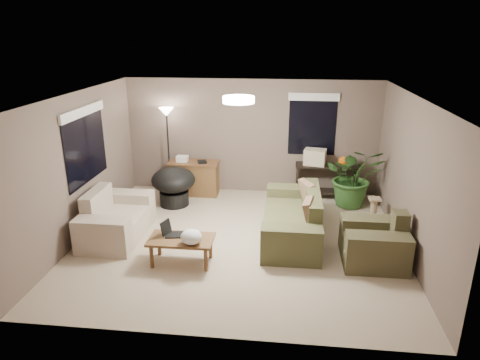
# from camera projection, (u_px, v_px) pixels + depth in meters

# --- Properties ---
(room_shell) EXTENTS (5.50, 5.50, 5.50)m
(room_shell) POSITION_uv_depth(u_px,v_px,m) (239.00, 173.00, 7.02)
(room_shell) COLOR #C2A990
(room_shell) RESTS_ON ground
(main_sofa) EXTENTS (0.95, 2.20, 0.85)m
(main_sofa) POSITION_uv_depth(u_px,v_px,m) (294.00, 221.00, 7.51)
(main_sofa) COLOR #4C4D2E
(main_sofa) RESTS_ON ground
(throw_pillows) EXTENTS (0.40, 1.39, 0.47)m
(throw_pillows) POSITION_uv_depth(u_px,v_px,m) (309.00, 203.00, 7.37)
(throw_pillows) COLOR #8C7251
(throw_pillows) RESTS_ON main_sofa
(loveseat) EXTENTS (0.90, 1.60, 0.85)m
(loveseat) POSITION_uv_depth(u_px,v_px,m) (115.00, 220.00, 7.52)
(loveseat) COLOR beige
(loveseat) RESTS_ON ground
(armchair) EXTENTS (0.95, 1.00, 0.85)m
(armchair) POSITION_uv_depth(u_px,v_px,m) (375.00, 244.00, 6.69)
(armchair) COLOR #47432B
(armchair) RESTS_ON ground
(coffee_table) EXTENTS (1.00, 0.55, 0.42)m
(coffee_table) POSITION_uv_depth(u_px,v_px,m) (181.00, 242.00, 6.62)
(coffee_table) COLOR brown
(coffee_table) RESTS_ON ground
(laptop) EXTENTS (0.41, 0.28, 0.24)m
(laptop) POSITION_uv_depth(u_px,v_px,m) (172.00, 232.00, 6.69)
(laptop) COLOR black
(laptop) RESTS_ON coffee_table
(plastic_bag) EXTENTS (0.35, 0.33, 0.23)m
(plastic_bag) POSITION_uv_depth(u_px,v_px,m) (191.00, 237.00, 6.40)
(plastic_bag) COLOR white
(plastic_bag) RESTS_ON coffee_table
(desk) EXTENTS (1.10, 0.50, 0.75)m
(desk) POSITION_uv_depth(u_px,v_px,m) (194.00, 178.00, 9.45)
(desk) COLOR brown
(desk) RESTS_ON ground
(desk_papers) EXTENTS (0.70, 0.29, 0.12)m
(desk_papers) POSITION_uv_depth(u_px,v_px,m) (186.00, 159.00, 9.31)
(desk_papers) COLOR silver
(desk_papers) RESTS_ON desk
(console_table) EXTENTS (1.30, 0.40, 0.75)m
(console_table) POSITION_uv_depth(u_px,v_px,m) (325.00, 179.00, 9.21)
(console_table) COLOR black
(console_table) RESTS_ON ground
(pumpkin) EXTENTS (0.24, 0.24, 0.19)m
(pumpkin) POSITION_uv_depth(u_px,v_px,m) (343.00, 161.00, 9.04)
(pumpkin) COLOR orange
(pumpkin) RESTS_ON console_table
(cardboard_box) EXTENTS (0.50, 0.42, 0.33)m
(cardboard_box) POSITION_uv_depth(u_px,v_px,m) (315.00, 157.00, 9.08)
(cardboard_box) COLOR beige
(cardboard_box) RESTS_ON console_table
(papasan_chair) EXTENTS (1.04, 1.04, 0.80)m
(papasan_chair) POSITION_uv_depth(u_px,v_px,m) (174.00, 184.00, 8.82)
(papasan_chair) COLOR black
(papasan_chair) RESTS_ON ground
(floor_lamp) EXTENTS (0.32, 0.32, 1.91)m
(floor_lamp) POSITION_uv_depth(u_px,v_px,m) (167.00, 122.00, 9.16)
(floor_lamp) COLOR black
(floor_lamp) RESTS_ON ground
(ceiling_fixture) EXTENTS (0.50, 0.50, 0.10)m
(ceiling_fixture) POSITION_uv_depth(u_px,v_px,m) (239.00, 100.00, 6.62)
(ceiling_fixture) COLOR white
(ceiling_fixture) RESTS_ON room_shell
(houseplant) EXTENTS (1.15, 1.28, 0.99)m
(houseplant) POSITION_uv_depth(u_px,v_px,m) (353.00, 183.00, 8.78)
(houseplant) COLOR #2D5923
(houseplant) RESTS_ON ground
(cat_scratching_post) EXTENTS (0.32, 0.32, 0.50)m
(cat_scratching_post) POSITION_uv_depth(u_px,v_px,m) (373.00, 212.00, 8.06)
(cat_scratching_post) COLOR tan
(cat_scratching_post) RESTS_ON ground
(window_left) EXTENTS (0.05, 1.56, 1.33)m
(window_left) POSITION_uv_depth(u_px,v_px,m) (84.00, 132.00, 7.41)
(window_left) COLOR black
(window_left) RESTS_ON room_shell
(window_back) EXTENTS (1.06, 0.05, 1.33)m
(window_back) POSITION_uv_depth(u_px,v_px,m) (313.00, 114.00, 9.03)
(window_back) COLOR black
(window_back) RESTS_ON room_shell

